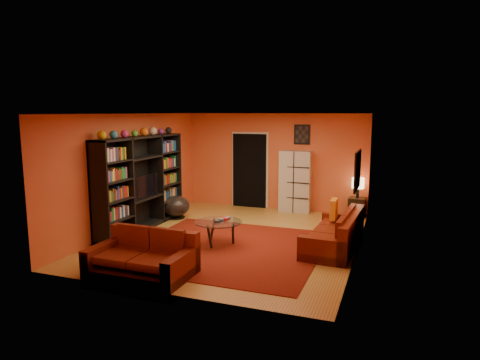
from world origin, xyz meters
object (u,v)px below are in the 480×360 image
(storage_cabinet, at_px, (295,182))
(loveseat, at_px, (144,257))
(sofa, at_px, (338,234))
(tv, at_px, (142,186))
(side_table, at_px, (357,207))
(table_lamp, at_px, (358,184))
(coffee_table, at_px, (218,224))
(entertainment_unit, at_px, (141,183))
(bowl_chair, at_px, (176,206))

(storage_cabinet, bearing_deg, loveseat, -107.29)
(sofa, bearing_deg, tv, -175.97)
(loveseat, relative_size, side_table, 3.33)
(sofa, height_order, table_lamp, table_lamp)
(sofa, distance_m, table_lamp, 2.78)
(sofa, distance_m, side_table, 2.72)
(loveseat, relative_size, table_lamp, 3.29)
(storage_cabinet, bearing_deg, table_lamp, -5.02)
(side_table, bearing_deg, table_lamp, 0.00)
(coffee_table, distance_m, storage_cabinet, 3.47)
(sofa, xyz_separation_m, table_lamp, (0.11, 2.72, 0.57))
(sofa, bearing_deg, side_table, 90.71)
(entertainment_unit, bearing_deg, coffee_table, -14.88)
(bowl_chair, bearing_deg, side_table, 21.60)
(table_lamp, bearing_deg, side_table, 0.00)
(sofa, distance_m, coffee_table, 2.36)
(storage_cabinet, xyz_separation_m, bowl_chair, (-2.63, -1.73, -0.51))
(bowl_chair, bearing_deg, tv, -101.50)
(sofa, bearing_deg, bowl_chair, 169.05)
(loveseat, xyz_separation_m, side_table, (2.92, 5.16, -0.03))
(storage_cabinet, xyz_separation_m, table_lamp, (1.62, -0.05, 0.05))
(loveseat, xyz_separation_m, table_lamp, (2.92, 5.16, 0.58))
(side_table, distance_m, table_lamp, 0.61)
(tv, bearing_deg, coffee_table, -104.22)
(storage_cabinet, bearing_deg, entertainment_unit, -139.29)
(loveseat, distance_m, side_table, 5.93)
(entertainment_unit, relative_size, side_table, 6.00)
(coffee_table, height_order, bowl_chair, bowl_chair)
(tv, bearing_deg, loveseat, -146.84)
(loveseat, relative_size, storage_cabinet, 1.02)
(entertainment_unit, relative_size, coffee_table, 3.18)
(loveseat, distance_m, bowl_chair, 3.72)
(entertainment_unit, relative_size, sofa, 1.38)
(tv, distance_m, sofa, 4.42)
(tv, distance_m, storage_cabinet, 4.03)
(entertainment_unit, bearing_deg, storage_cabinet, 43.96)
(sofa, distance_m, loveseat, 3.72)
(tv, distance_m, table_lamp, 5.27)
(tv, relative_size, side_table, 1.81)
(tv, relative_size, storage_cabinet, 0.56)
(coffee_table, distance_m, table_lamp, 4.11)
(tv, height_order, coffee_table, tv)
(side_table, bearing_deg, sofa, -92.40)
(tv, height_order, loveseat, tv)
(entertainment_unit, xyz_separation_m, loveseat, (1.60, -2.41, -0.77))
(sofa, bearing_deg, entertainment_unit, -176.48)
(side_table, xyz_separation_m, table_lamp, (0.00, 0.00, 0.61))
(sofa, bearing_deg, coffee_table, -162.19)
(sofa, height_order, storage_cabinet, storage_cabinet)
(coffee_table, bearing_deg, entertainment_unit, 165.12)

